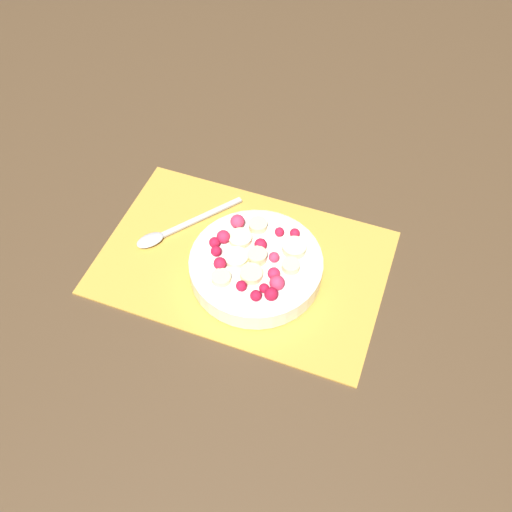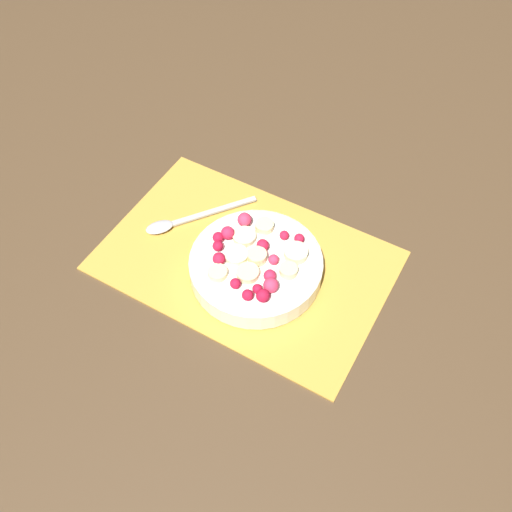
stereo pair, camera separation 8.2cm
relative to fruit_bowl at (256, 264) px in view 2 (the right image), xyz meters
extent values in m
plane|color=#4C3823|center=(0.03, -0.01, -0.03)|extent=(3.00, 3.00, 0.00)
cube|color=gold|center=(0.03, -0.01, -0.02)|extent=(0.43, 0.28, 0.01)
cylinder|color=silver|center=(0.00, 0.00, -0.01)|extent=(0.20, 0.20, 0.03)
torus|color=silver|center=(0.00, 0.00, 0.01)|extent=(0.20, 0.20, 0.01)
cylinder|color=white|center=(0.00, 0.00, 0.01)|extent=(0.18, 0.18, 0.00)
cylinder|color=beige|center=(0.02, -0.06, 0.02)|extent=(0.03, 0.03, 0.01)
cylinder|color=beige|center=(0.00, 0.00, 0.02)|extent=(0.04, 0.04, 0.01)
cylinder|color=beige|center=(0.03, 0.05, 0.02)|extent=(0.04, 0.04, 0.01)
cylinder|color=beige|center=(0.03, -0.02, 0.02)|extent=(0.04, 0.04, 0.01)
cylinder|color=beige|center=(0.00, 0.03, 0.02)|extent=(0.04, 0.04, 0.01)
cylinder|color=beige|center=(-0.05, 0.00, 0.02)|extent=(0.03, 0.03, 0.01)
cylinder|color=#F4EAB7|center=(0.03, 0.01, 0.02)|extent=(0.04, 0.04, 0.01)
cylinder|color=beige|center=(-0.05, -0.03, 0.02)|extent=(0.04, 0.04, 0.01)
sphere|color=#D12347|center=(0.06, -0.02, 0.02)|extent=(0.02, 0.02, 0.02)
sphere|color=red|center=(-0.04, -0.06, 0.02)|extent=(0.02, 0.02, 0.02)
sphere|color=#B21433|center=(-0.03, 0.05, 0.02)|extent=(0.01, 0.01, 0.01)
sphere|color=#B21433|center=(-0.04, 0.06, 0.02)|extent=(0.02, 0.02, 0.02)
sphere|color=#D12347|center=(-0.04, 0.02, 0.02)|extent=(0.02, 0.02, 0.02)
sphere|color=#DB3356|center=(-0.03, -0.01, 0.02)|extent=(0.02, 0.02, 0.02)
sphere|color=red|center=(-0.02, -0.05, 0.02)|extent=(0.01, 0.01, 0.01)
sphere|color=#DB3356|center=(0.05, -0.05, 0.02)|extent=(0.02, 0.02, 0.02)
sphere|color=red|center=(0.00, -0.02, 0.02)|extent=(0.02, 0.02, 0.02)
sphere|color=red|center=(0.04, 0.03, 0.02)|extent=(0.02, 0.02, 0.02)
sphere|color=#B21433|center=(0.06, 0.01, 0.02)|extent=(0.02, 0.02, 0.02)
sphere|color=#DB3356|center=(-0.04, 0.04, 0.02)|extent=(0.02, 0.02, 0.02)
sphere|color=#B21433|center=(0.00, 0.06, 0.02)|extent=(0.02, 0.02, 0.02)
sphere|color=#B21433|center=(0.07, 0.00, 0.02)|extent=(0.02, 0.02, 0.02)
sphere|color=#B21433|center=(-0.02, 0.06, 0.02)|extent=(0.02, 0.02, 0.02)
cube|color=#B2B2B7|center=(0.12, -0.07, -0.02)|extent=(0.10, 0.12, 0.00)
ellipsoid|color=#B2B2B7|center=(0.18, 0.00, -0.02)|extent=(0.05, 0.05, 0.01)
camera|label=1|loc=(-0.17, 0.47, 0.68)|focal=40.00mm
camera|label=2|loc=(-0.25, 0.43, 0.68)|focal=40.00mm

